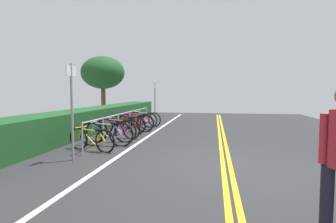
% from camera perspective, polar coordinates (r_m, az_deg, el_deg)
% --- Properties ---
extents(ground_plane, '(30.82, 11.97, 0.05)m').
position_cam_1_polar(ground_plane, '(6.47, 12.04, -11.19)').
color(ground_plane, '#2B2B2D').
extents(centre_line_yellow_inner, '(27.74, 0.10, 0.00)m').
position_cam_1_polar(centre_line_yellow_inner, '(6.47, 12.77, -10.96)').
color(centre_line_yellow_inner, gold).
rests_on(centre_line_yellow_inner, ground_plane).
extents(centre_line_yellow_outer, '(27.74, 0.10, 0.00)m').
position_cam_1_polar(centre_line_yellow_outer, '(6.46, 11.33, -10.96)').
color(centre_line_yellow_outer, gold).
rests_on(centre_line_yellow_outer, ground_plane).
extents(bike_lane_stripe_white, '(27.74, 0.12, 0.00)m').
position_cam_1_polar(bike_lane_stripe_white, '(6.90, -11.60, -9.98)').
color(bike_lane_stripe_white, white).
rests_on(bike_lane_stripe_white, ground_plane).
extents(bike_rack, '(6.99, 0.05, 0.87)m').
position_cam_1_polar(bike_rack, '(10.79, -8.99, -1.42)').
color(bike_rack, '#9EA0A5').
rests_on(bike_rack, ground_plane).
extents(bicycle_0, '(0.60, 1.59, 0.70)m').
position_cam_1_polar(bicycle_0, '(8.11, -15.54, -5.61)').
color(bicycle_0, black).
rests_on(bicycle_0, ground_plane).
extents(bicycle_1, '(0.46, 1.74, 0.79)m').
position_cam_1_polar(bicycle_1, '(8.74, -12.66, -4.56)').
color(bicycle_1, black).
rests_on(bicycle_1, ground_plane).
extents(bicycle_2, '(0.46, 1.73, 0.78)m').
position_cam_1_polar(bicycle_2, '(9.36, -11.68, -3.99)').
color(bicycle_2, black).
rests_on(bicycle_2, ground_plane).
extents(bicycle_3, '(0.56, 1.79, 0.75)m').
position_cam_1_polar(bicycle_3, '(10.16, -10.25, -3.41)').
color(bicycle_3, black).
rests_on(bicycle_3, ground_plane).
extents(bicycle_4, '(0.59, 1.74, 0.75)m').
position_cam_1_polar(bicycle_4, '(10.91, -9.28, -2.90)').
color(bicycle_4, black).
rests_on(bicycle_4, ground_plane).
extents(bicycle_5, '(0.62, 1.68, 0.76)m').
position_cam_1_polar(bicycle_5, '(11.47, -7.24, -2.48)').
color(bicycle_5, black).
rests_on(bicycle_5, ground_plane).
extents(bicycle_6, '(0.51, 1.75, 0.72)m').
position_cam_1_polar(bicycle_6, '(12.29, -6.64, -2.13)').
color(bicycle_6, black).
rests_on(bicycle_6, ground_plane).
extents(bicycle_7, '(0.46, 1.77, 0.73)m').
position_cam_1_polar(bicycle_7, '(12.95, -6.11, -1.80)').
color(bicycle_7, black).
rests_on(bicycle_7, ground_plane).
extents(bicycle_8, '(0.69, 1.72, 0.72)m').
position_cam_1_polar(bicycle_8, '(13.58, -4.77, -1.52)').
color(bicycle_8, black).
rests_on(bicycle_8, ground_plane).
extents(sign_post_near, '(0.36, 0.08, 2.35)m').
position_cam_1_polar(sign_post_near, '(7.02, -19.29, 1.71)').
color(sign_post_near, gray).
rests_on(sign_post_near, ground_plane).
extents(sign_post_far, '(0.36, 0.07, 2.16)m').
position_cam_1_polar(sign_post_far, '(14.87, -2.72, 2.70)').
color(sign_post_far, gray).
rests_on(sign_post_far, ground_plane).
extents(hedge_backdrop, '(15.94, 1.35, 0.95)m').
position_cam_1_polar(hedge_backdrop, '(12.85, -14.47, -1.34)').
color(hedge_backdrop, '#1C4C21').
rests_on(hedge_backdrop, ground_plane).
extents(tree_mid, '(2.88, 2.88, 4.03)m').
position_cam_1_polar(tree_mid, '(19.11, -13.32, 7.80)').
color(tree_mid, brown).
rests_on(tree_mid, ground_plane).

